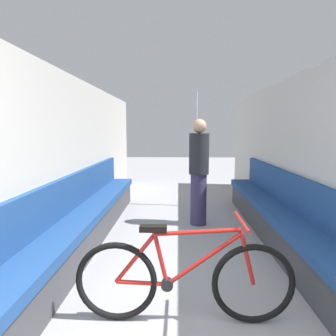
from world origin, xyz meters
TOP-DOWN VIEW (x-y plane):
  - wall_left at (-1.48, 2.84)m, footprint 0.10×8.88m
  - wall_right at (1.48, 2.84)m, footprint 0.10×8.88m
  - bench_seat_row_left at (-1.24, 2.86)m, footprint 0.43×4.99m
  - bench_seat_row_right at (1.24, 2.86)m, footprint 0.43×4.99m
  - bicycle at (-0.01, 1.53)m, footprint 1.65×0.46m
  - grab_pole_near at (0.27, 5.00)m, footprint 0.08×0.08m
  - passenger_standing at (0.25, 3.89)m, footprint 0.30×0.30m

SIDE VIEW (x-z plane):
  - bench_seat_row_left at x=-1.24m, z-range -0.14..0.75m
  - bench_seat_row_right at x=1.24m, z-range -0.14..0.75m
  - bicycle at x=-0.01m, z-range -0.07..0.74m
  - passenger_standing at x=0.25m, z-range 0.02..1.63m
  - grab_pole_near at x=0.27m, z-range -0.03..2.10m
  - wall_left at x=-1.48m, z-range 0.00..2.15m
  - wall_right at x=1.48m, z-range 0.00..2.15m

